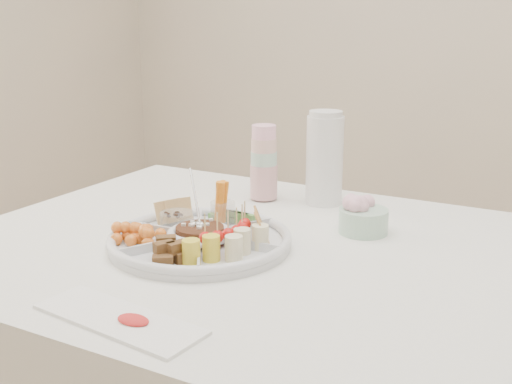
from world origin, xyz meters
The scene contains 12 objects.
party_tray centered at (-0.20, -0.07, 0.78)m, with size 0.38×0.38×0.04m, color silver.
bean_dip centered at (-0.20, -0.07, 0.79)m, with size 0.10×0.10×0.04m, color #38190E.
tortillas centered at (-0.09, 0.00, 0.80)m, with size 0.09×0.09×0.05m, color tan, non-canonical shape.
carrot_cucumber centered at (-0.21, 0.06, 0.82)m, with size 0.11×0.11×0.10m, color orange, non-canonical shape.
pita_raisins centered at (-0.32, -0.01, 0.80)m, with size 0.10×0.10×0.06m, color #E8BE60, non-canonical shape.
cherries centered at (-0.31, -0.14, 0.79)m, with size 0.12×0.12×0.05m, color orange, non-canonical shape.
granola_chunks centered at (-0.20, -0.20, 0.79)m, with size 0.10×0.10×0.04m, color #4E341E, non-canonical shape.
banana_tomato centered at (-0.09, -0.13, 0.82)m, with size 0.11×0.11×0.09m, color #FFF96D, non-canonical shape.
cup_stack centered at (-0.26, 0.32, 0.86)m, with size 0.07×0.07×0.20m, color silver.
thermos centered at (-0.11, 0.36, 0.88)m, with size 0.09×0.09×0.25m, color white.
flower_bowl centered at (0.07, 0.19, 0.80)m, with size 0.11×0.11×0.08m, color #A0E0B7.
placemat centered at (-0.13, -0.42, 0.76)m, with size 0.30×0.10×0.01m, color white.
Camera 1 is at (0.51, -1.13, 1.23)m, focal length 45.00 mm.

